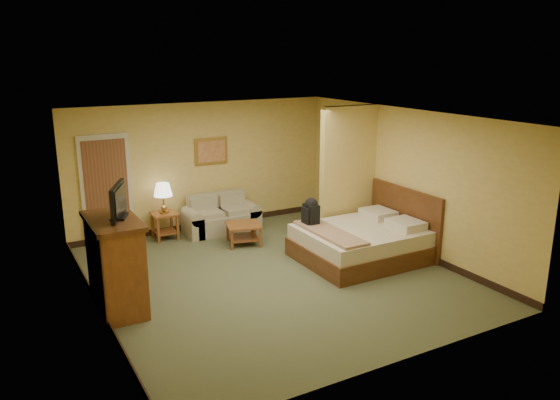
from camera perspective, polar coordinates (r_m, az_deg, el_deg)
floor at (r=9.05m, az=-0.83°, el=-7.91°), size 6.00×6.00×0.00m
ceiling at (r=8.38m, az=-0.90°, el=8.68°), size 6.00×6.00×0.00m
back_wall at (r=11.29m, az=-8.10°, el=3.51°), size 5.50×0.02×2.60m
left_wall at (r=7.77m, az=-19.06°, el=-2.50°), size 0.02×6.00×2.60m
right_wall at (r=10.18m, az=12.92°, el=2.01°), size 0.02×6.00×2.60m
partition at (r=10.50m, az=7.12°, el=2.68°), size 1.20×0.15×2.60m
door at (r=10.79m, az=-17.67°, el=0.95°), size 0.94×0.16×2.10m
baseboard at (r=11.59m, az=-7.86°, el=-2.51°), size 5.50×0.02×0.12m
loveseat at (r=11.23m, az=-6.19°, el=-2.03°), size 1.52×0.71×0.77m
side_table at (r=10.90m, az=-11.95°, el=-2.24°), size 0.48×0.48×0.53m
table_lamp at (r=10.73m, az=-12.13°, el=0.98°), size 0.36×0.36×0.59m
coffee_table at (r=10.42m, az=-3.84°, el=-3.12°), size 0.76×0.76×0.40m
wall_picture at (r=11.28m, az=-7.20°, el=5.09°), size 0.71×0.04×0.55m
dresser at (r=8.03m, az=-16.78°, el=-6.43°), size 0.66×1.26×1.34m
tv at (r=7.78m, az=-16.56°, el=-0.21°), size 0.37×0.73×0.47m
bed at (r=9.79m, az=8.87°, el=-4.27°), size 2.15×1.83×1.18m
backpack at (r=9.63m, az=3.27°, el=-1.15°), size 0.23×0.29×0.50m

